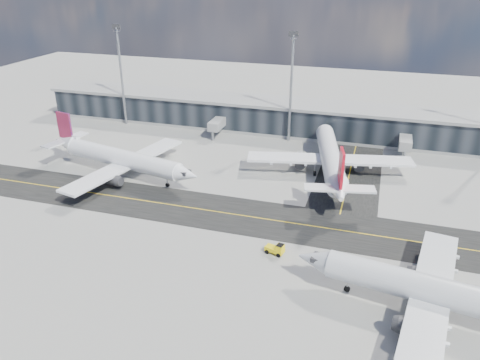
{
  "coord_description": "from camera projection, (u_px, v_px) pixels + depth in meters",
  "views": [
    {
      "loc": [
        22.8,
        -71.46,
        44.17
      ],
      "look_at": [
        -2.02,
        9.13,
        5.0
      ],
      "focal_mm": 35.0,
      "sensor_mm": 36.0,
      "label": 1
    }
  ],
  "objects": [
    {
      "name": "taxiway_lanes",
      "position": [
        270.0,
        203.0,
        94.89
      ],
      "size": [
        180.0,
        63.0,
        0.03
      ],
      "color": "black",
      "rests_on": "ground"
    },
    {
      "name": "ground",
      "position": [
        236.0,
        226.0,
        86.63
      ],
      "size": [
        300.0,
        300.0,
        0.0
      ],
      "primitive_type": "plane",
      "color": "gray",
      "rests_on": "ground"
    },
    {
      "name": "service_van",
      "position": [
        300.0,
        156.0,
        116.26
      ],
      "size": [
        2.63,
        5.13,
        1.39
      ],
      "primitive_type": "imported",
      "rotation": [
        0.0,
        0.0,
        0.07
      ],
      "color": "white",
      "rests_on": "ground"
    },
    {
      "name": "floodlight_masts",
      "position": [
        291.0,
        84.0,
        121.66
      ],
      "size": [
        102.5,
        0.7,
        28.9
      ],
      "color": "gray",
      "rests_on": "ground"
    },
    {
      "name": "terminal_concourse",
      "position": [
        294.0,
        119.0,
        132.51
      ],
      "size": [
        152.0,
        19.8,
        8.8
      ],
      "color": "black",
      "rests_on": "ground"
    },
    {
      "name": "airliner_af",
      "position": [
        120.0,
        158.0,
        105.75
      ],
      "size": [
        41.28,
        35.44,
        12.31
      ],
      "rotation": [
        0.0,
        0.0,
        -1.79
      ],
      "color": "white",
      "rests_on": "ground"
    },
    {
      "name": "baggage_tug",
      "position": [
        276.0,
        249.0,
        77.77
      ],
      "size": [
        3.44,
        2.27,
        1.99
      ],
      "rotation": [
        0.0,
        0.0,
        -1.81
      ],
      "color": "yellow",
      "rests_on": "ground"
    },
    {
      "name": "airliner_redtail",
      "position": [
        330.0,
        158.0,
        105.26
      ],
      "size": [
        37.85,
        44.09,
        13.13
      ],
      "rotation": [
        0.0,
        0.0,
        0.21
      ],
      "color": "white",
      "rests_on": "ground"
    },
    {
      "name": "airliner_near",
      "position": [
        445.0,
        294.0,
        62.45
      ],
      "size": [
        40.95,
        35.06,
        12.14
      ],
      "rotation": [
        0.0,
        0.0,
        1.41
      ],
      "color": "silver",
      "rests_on": "ground"
    }
  ]
}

